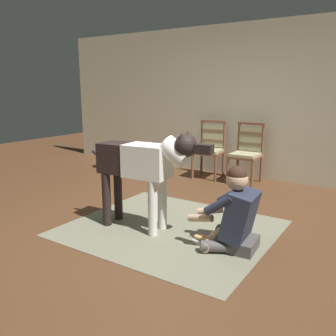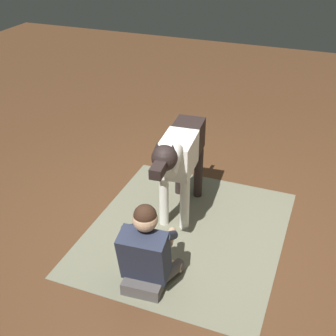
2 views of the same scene
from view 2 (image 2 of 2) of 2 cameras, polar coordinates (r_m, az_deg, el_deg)
The scene contains 5 objects.
ground_plane at distance 4.75m, azimuth 0.62°, elevation -7.10°, with size 14.33×14.33×0.00m, color #4F311D.
area_rug at distance 4.64m, azimuth 2.30°, elevation -8.08°, with size 2.18×1.92×0.01m, color #6B6A55.
person_sitting_on_floor at distance 3.89m, azimuth -2.75°, elevation -10.70°, with size 0.68×0.58×0.83m.
large_dog at distance 4.47m, azimuth 1.46°, elevation 1.61°, with size 1.48×0.37×1.12m.
hot_dog_on_plate at distance 4.32m, azimuth -1.23°, elevation -11.14°, with size 0.23×0.23×0.06m.
Camera 2 is at (3.52, 1.32, 2.90)m, focal length 47.95 mm.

